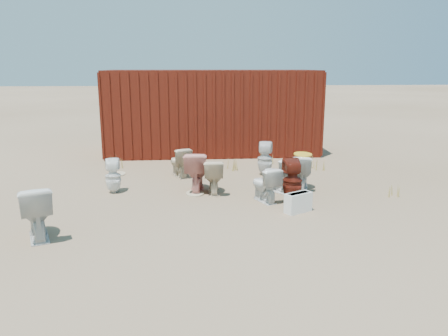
{
  "coord_description": "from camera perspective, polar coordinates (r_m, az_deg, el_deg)",
  "views": [
    {
      "loc": [
        -0.65,
        -7.76,
        2.52
      ],
      "look_at": [
        0.0,
        0.6,
        0.55
      ],
      "focal_mm": 35.0,
      "sensor_mm": 36.0,
      "label": 1
    }
  ],
  "objects": [
    {
      "name": "toilet_front_c",
      "position": [
        8.28,
        5.35,
        -2.14
      ],
      "size": [
        0.6,
        0.75,
        0.67
      ],
      "primitive_type": "imported",
      "rotation": [
        0.0,
        0.0,
        3.54
      ],
      "color": "silver",
      "rests_on": "ground"
    },
    {
      "name": "shipping_container",
      "position": [
        13.04,
        -1.58,
        7.4
      ],
      "size": [
        6.0,
        2.4,
        2.4
      ],
      "primitive_type": "cube",
      "color": "#450F0B",
      "rests_on": "ground"
    },
    {
      "name": "weed_clump_e",
      "position": [
        11.69,
        5.72,
        1.37
      ],
      "size": [
        0.34,
        0.34,
        0.27
      ],
      "primitive_type": "cone",
      "color": "#9F893F",
      "rests_on": "ground"
    },
    {
      "name": "toilet_back_beige_right",
      "position": [
        8.78,
        -1.39,
        -1.08
      ],
      "size": [
        0.41,
        0.7,
        0.7
      ],
      "primitive_type": "imported",
      "rotation": [
        0.0,
        0.0,
        3.11
      ],
      "color": "beige",
      "rests_on": "ground"
    },
    {
      "name": "toilet_front_maroon",
      "position": [
        8.31,
        8.91,
        -1.66
      ],
      "size": [
        0.37,
        0.38,
        0.82
      ],
      "primitive_type": "imported",
      "rotation": [
        0.0,
        0.0,
        3.15
      ],
      "color": "#5A190F",
      "rests_on": "ground"
    },
    {
      "name": "weed_clump_c",
      "position": [
        11.09,
        11.94,
        0.63
      ],
      "size": [
        0.36,
        0.36,
        0.32
      ],
      "primitive_type": "cone",
      "color": "#9F893F",
      "rests_on": "ground"
    },
    {
      "name": "weed_clump_a",
      "position": [
        11.44,
        -13.97,
        0.85
      ],
      "size": [
        0.36,
        0.36,
        0.29
      ],
      "primitive_type": "cone",
      "color": "#9F893F",
      "rests_on": "ground"
    },
    {
      "name": "loose_lid_far",
      "position": [
        8.83,
        -3.81,
        -3.31
      ],
      "size": [
        0.37,
        0.47,
        0.02
      ],
      "primitive_type": "ellipsoid",
      "rotation": [
        0.0,
        0.0,
        0.02
      ],
      "color": "#BDAE89",
      "rests_on": "ground"
    },
    {
      "name": "toilet_back_beige_left",
      "position": [
        10.14,
        -5.84,
        0.77
      ],
      "size": [
        0.62,
        0.77,
        0.69
      ],
      "primitive_type": "imported",
      "rotation": [
        0.0,
        0.0,
        3.54
      ],
      "color": "beige",
      "rests_on": "ground"
    },
    {
      "name": "weed_clump_f",
      "position": [
        9.27,
        21.26,
        -2.73
      ],
      "size": [
        0.28,
        0.28,
        0.23
      ],
      "primitive_type": "cone",
      "color": "#9F893F",
      "rests_on": "ground"
    },
    {
      "name": "toilet_back_e",
      "position": [
        10.29,
        5.38,
        1.22
      ],
      "size": [
        0.42,
        0.42,
        0.78
      ],
      "primitive_type": "imported",
      "rotation": [
        0.0,
        0.0,
        2.93
      ],
      "color": "silver",
      "rests_on": "ground"
    },
    {
      "name": "toilet_front_pink",
      "position": [
        8.95,
        -3.63,
        -0.42
      ],
      "size": [
        0.53,
        0.85,
        0.82
      ],
      "primitive_type": "imported",
      "rotation": [
        0.0,
        0.0,
        3.05
      ],
      "color": "#DD8A80",
      "rests_on": "ground"
    },
    {
      "name": "ground",
      "position": [
        8.18,
        0.33,
        -4.71
      ],
      "size": [
        100.0,
        100.0,
        0.0
      ],
      "primitive_type": "plane",
      "color": "brown",
      "rests_on": "ground"
    },
    {
      "name": "weed_clump_d",
      "position": [
        11.45,
        -5.29,
        1.09
      ],
      "size": [
        0.3,
        0.3,
        0.25
      ],
      "primitive_type": "cone",
      "color": "#9F893F",
      "rests_on": "ground"
    },
    {
      "name": "toilet_back_yellowlid",
      "position": [
        9.22,
        10.17,
        -0.51
      ],
      "size": [
        0.6,
        0.8,
        0.73
      ],
      "primitive_type": "imported",
      "rotation": [
        0.0,
        0.0,
        2.84
      ],
      "color": "silver",
      "rests_on": "ground"
    },
    {
      "name": "loose_lid_near",
      "position": [
        10.65,
        -13.78,
        -0.79
      ],
      "size": [
        0.45,
        0.55,
        0.02
      ],
      "primitive_type": "ellipsoid",
      "rotation": [
        0.0,
        0.0,
        -0.15
      ],
      "color": "#C8B791",
      "rests_on": "ground"
    },
    {
      "name": "loose_tank",
      "position": [
        7.8,
        9.67,
        -4.46
      ],
      "size": [
        0.53,
        0.42,
        0.35
      ],
      "primitive_type": "cube",
      "rotation": [
        0.0,
        0.0,
        0.52
      ],
      "color": "white",
      "rests_on": "ground"
    },
    {
      "name": "toilet_back_a",
      "position": [
        9.08,
        -14.29,
        -1.03
      ],
      "size": [
        0.36,
        0.37,
        0.69
      ],
      "primitive_type": "imported",
      "rotation": [
        0.0,
        0.0,
        3.3
      ],
      "color": "white",
      "rests_on": "ground"
    },
    {
      "name": "yellow_lid",
      "position": [
        9.14,
        10.26,
        1.78
      ],
      "size": [
        0.37,
        0.46,
        0.02
      ],
      "primitive_type": "ellipsoid",
      "color": "gold",
      "rests_on": "toilet_back_yellowlid"
    },
    {
      "name": "toilet_front_e",
      "position": [
        8.98,
        7.0,
        -0.81
      ],
      "size": [
        0.73,
        0.8,
        0.71
      ],
      "primitive_type": "imported",
      "rotation": [
        0.0,
        0.0,
        3.75
      ],
      "color": "white",
      "rests_on": "ground"
    },
    {
      "name": "weed_clump_b",
      "position": [
        10.8,
        1.08,
        0.56
      ],
      "size": [
        0.32,
        0.32,
        0.31
      ],
      "primitive_type": "cone",
      "color": "#9F893F",
      "rests_on": "ground"
    },
    {
      "name": "toilet_front_a",
      "position": [
        7.06,
        -23.33,
        -5.28
      ],
      "size": [
        0.72,
        0.91,
        0.82
      ],
      "primitive_type": "imported",
      "rotation": [
        0.0,
        0.0,
        3.51
      ],
      "color": "silver",
      "rests_on": "ground"
    }
  ]
}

